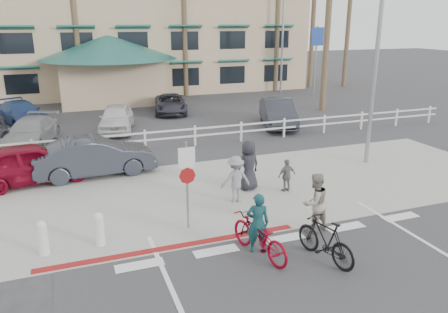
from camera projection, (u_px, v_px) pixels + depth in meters
name	position (u px, v px, depth m)	size (l,w,h in m)	color
ground	(295.00, 249.00, 11.54)	(140.00, 140.00, 0.00)	#333335
bike_path	(339.00, 291.00, 9.75)	(12.00, 16.00, 0.01)	#333335
sidewalk_plaza	(233.00, 190.00, 15.57)	(22.00, 7.00, 0.01)	gray
cross_street	(200.00, 158.00, 19.15)	(40.00, 5.00, 0.01)	#333335
parking_lot	(155.00, 116.00, 27.66)	(50.00, 16.00, 0.01)	#333335
curb_red	(173.00, 247.00, 11.62)	(7.00, 0.25, 0.02)	maroon
rail_fence	(197.00, 136.00, 20.96)	(29.40, 0.16, 1.00)	silver
building	(144.00, 22.00, 38.29)	(28.00, 16.00, 11.30)	#C8AD89
sign_post	(187.00, 181.00, 12.32)	(0.50, 0.10, 2.90)	gray
bollard_0	(99.00, 229.00, 11.60)	(0.26, 0.26, 0.95)	silver
bollard_1	(43.00, 238.00, 11.13)	(0.26, 0.26, 0.95)	silver
streetlight_0	(377.00, 54.00, 17.28)	(0.60, 2.00, 9.00)	gray
streetlight_1	(283.00, 34.00, 35.60)	(0.60, 2.00, 9.50)	gray
info_sign	(316.00, 60.00, 35.05)	(1.20, 0.16, 5.60)	navy
palm_3	(73.00, 3.00, 30.52)	(4.00, 4.00, 14.00)	#215520
palm_5	(184.00, 11.00, 33.32)	(4.00, 4.00, 13.00)	#215520
palm_7	(278.00, 5.00, 35.83)	(4.00, 4.00, 14.00)	#215520
palm_8	(314.00, 0.00, 37.90)	(4.00, 4.00, 15.00)	#215520
palm_9	(349.00, 12.00, 38.30)	(4.00, 4.00, 13.00)	#215520
palm_11	(329.00, 1.00, 27.44)	(4.00, 4.00, 14.00)	#215520
bike_red	(259.00, 236.00, 11.04)	(0.74, 2.11, 1.11)	maroon
rider_red	(258.00, 223.00, 11.18)	(0.59, 0.39, 1.63)	#10393C
bike_black	(325.00, 240.00, 10.84)	(0.54, 1.89, 1.14)	black
rider_black	(315.00, 203.00, 12.28)	(0.85, 0.66, 1.74)	gray
pedestrian_a	(236.00, 179.00, 14.34)	(1.02, 0.59, 1.58)	gray
pedestrian_child	(287.00, 176.00, 15.27)	(0.70, 0.29, 1.19)	slate
pedestrian_b	(249.00, 165.00, 15.37)	(0.88, 0.57, 1.80)	#222228
car_white_sedan	(95.00, 157.00, 16.88)	(1.59, 4.57, 1.50)	#2B2E38
car_red_compact	(31.00, 163.00, 16.09)	(1.80, 4.47, 1.52)	maroon
lot_car_1	(31.00, 132.00, 21.03)	(1.82, 4.49, 1.30)	gray
lot_car_2	(116.00, 118.00, 23.72)	(1.69, 4.21, 1.43)	silver
lot_car_3	(278.00, 113.00, 24.86)	(1.64, 4.71, 1.55)	#2A2C33
lot_car_4	(22.00, 113.00, 25.28)	(1.85, 4.55, 1.32)	navy
lot_car_5	(171.00, 104.00, 28.47)	(2.00, 4.33, 1.20)	#2E2E39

